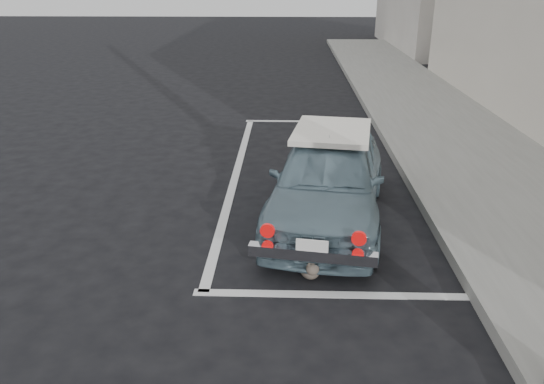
{
  "coord_description": "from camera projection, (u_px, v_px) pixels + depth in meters",
  "views": [
    {
      "loc": [
        -0.04,
        -5.14,
        3.02
      ],
      "look_at": [
        -0.22,
        0.44,
        0.75
      ],
      "focal_mm": 35.0,
      "sensor_mm": 36.0,
      "label": 1
    }
  ],
  "objects": [
    {
      "name": "pline_front",
      "position": [
        313.0,
        121.0,
        11.89
      ],
      "size": [
        3.0,
        0.12,
        0.01
      ],
      "primitive_type": "cube",
      "color": "silver",
      "rests_on": "ground"
    },
    {
      "name": "ground",
      "position": [
        291.0,
        269.0,
        5.89
      ],
      "size": [
        80.0,
        80.0,
        0.0
      ],
      "primitive_type": "plane",
      "color": "black",
      "rests_on": "ground"
    },
    {
      "name": "retro_coupe",
      "position": [
        328.0,
        177.0,
        6.89
      ],
      "size": [
        1.93,
        3.66,
        1.19
      ],
      "rotation": [
        0.0,
        0.0,
        -0.16
      ],
      "color": "slate",
      "rests_on": "ground"
    },
    {
      "name": "sidewalk",
      "position": [
        513.0,
        197.0,
        7.62
      ],
      "size": [
        2.8,
        40.0,
        0.15
      ],
      "primitive_type": "cube",
      "color": "slate",
      "rests_on": "ground"
    },
    {
      "name": "cat",
      "position": [
        310.0,
        267.0,
        5.69
      ],
      "size": [
        0.28,
        0.53,
        0.28
      ],
      "rotation": [
        0.0,
        0.0,
        0.14
      ],
      "color": "#655A4D",
      "rests_on": "ground"
    },
    {
      "name": "pline_side",
      "position": [
        236.0,
        175.0,
        8.69
      ],
      "size": [
        0.12,
        7.0,
        0.01
      ],
      "primitive_type": "cube",
      "color": "silver",
      "rests_on": "ground"
    },
    {
      "name": "pline_rear",
      "position": [
        340.0,
        295.0,
        5.41
      ],
      "size": [
        3.0,
        0.12,
        0.01
      ],
      "primitive_type": "cube",
      "color": "silver",
      "rests_on": "ground"
    }
  ]
}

